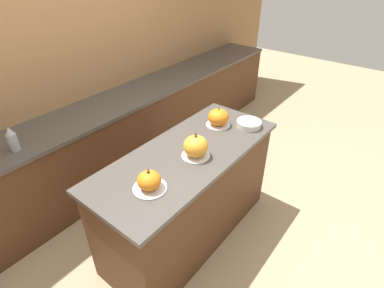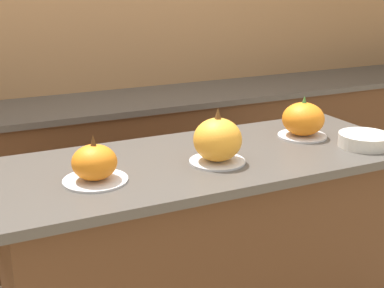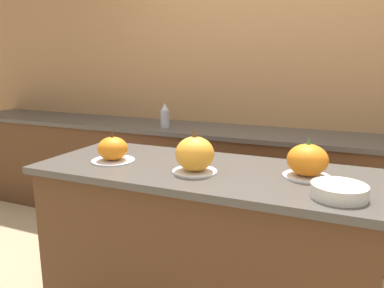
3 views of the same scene
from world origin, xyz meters
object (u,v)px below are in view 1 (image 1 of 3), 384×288
at_px(pumpkin_cake_center, 196,147).
at_px(bottle_tall, 12,139).
at_px(pumpkin_cake_right, 218,118).
at_px(mixing_bowl, 249,124).
at_px(pumpkin_cake_left, 149,181).

relative_size(pumpkin_cake_center, bottle_tall, 1.04).
distance_m(pumpkin_cake_center, bottle_tall, 1.43).
height_order(pumpkin_cake_center, bottle_tall, pumpkin_cake_center).
xyz_separation_m(pumpkin_cake_center, pumpkin_cake_right, (0.50, 0.13, -0.01)).
relative_size(pumpkin_cake_center, pumpkin_cake_right, 1.00).
distance_m(pumpkin_cake_center, mixing_bowl, 0.65).
relative_size(pumpkin_cake_center, mixing_bowl, 1.00).
xyz_separation_m(bottle_tall, mixing_bowl, (1.43, -1.28, -0.04)).
xyz_separation_m(pumpkin_cake_right, bottle_tall, (-1.28, 1.06, -0.01)).
bearing_deg(bottle_tall, pumpkin_cake_left, -75.20).
height_order(pumpkin_cake_left, pumpkin_cake_right, pumpkin_cake_right).
xyz_separation_m(pumpkin_cake_center, mixing_bowl, (0.64, -0.09, -0.06)).
height_order(pumpkin_cake_left, bottle_tall, bottle_tall).
bearing_deg(pumpkin_cake_right, pumpkin_cake_center, -164.79).
bearing_deg(mixing_bowl, pumpkin_cake_center, 172.04).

